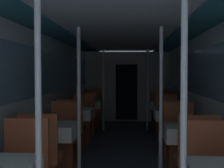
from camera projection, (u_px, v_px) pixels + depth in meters
wall_left at (46, 94)px, 5.18m from camera, size 0.05×10.33×2.05m
wall_right at (200, 94)px, 5.01m from camera, size 0.05×10.33×2.05m
ceiling_panel at (122, 33)px, 5.06m from camera, size 2.53×10.33×0.07m
bulkhead_far at (126, 87)px, 9.25m from camera, size 2.47×0.09×2.05m
support_pole_left_0 at (38, 129)px, 2.36m from camera, size 0.05×0.05×2.05m
dining_table_left_1 at (54, 134)px, 4.19m from camera, size 0.59×0.59×0.76m
chair_left_far_1 at (63, 148)px, 4.75m from camera, size 0.45×0.45×1.00m
support_pole_left_1 at (79, 104)px, 4.15m from camera, size 0.05×0.05×2.05m
dining_table_left_2 at (77, 115)px, 5.99m from camera, size 0.59×0.59×0.76m
chair_left_near_2 at (72, 138)px, 5.46m from camera, size 0.45×0.45×1.00m
chair_left_far_2 at (82, 127)px, 6.54m from camera, size 0.45×0.45×1.00m
dining_table_left_3 at (90, 105)px, 7.78m from camera, size 0.59×0.59×0.76m
chair_left_near_3 at (87, 122)px, 7.25m from camera, size 0.45×0.45×1.00m
chair_left_far_3 at (93, 115)px, 8.34m from camera, size 0.45×0.45×1.00m
support_pole_left_3 at (104, 89)px, 7.74m from camera, size 0.05×0.05×2.05m
support_pole_right_0 at (184, 131)px, 2.29m from camera, size 0.05×0.05×2.05m
dining_table_right_1 at (187, 136)px, 4.08m from camera, size 0.59×0.59×0.76m
chair_right_far_1 at (180, 150)px, 4.63m from camera, size 0.45×0.45×1.00m
support_pole_right_1 at (161, 105)px, 4.08m from camera, size 0.05×0.05×2.05m
dining_table_right_2 at (170, 116)px, 5.87m from camera, size 0.59×0.59×0.76m
chair_right_near_2 at (174, 139)px, 5.34m from camera, size 0.45×0.45×1.00m
chair_right_far_2 at (167, 128)px, 6.43m from camera, size 0.45×0.45×1.00m
dining_table_right_3 at (161, 106)px, 7.67m from camera, size 0.59×0.59×0.76m
chair_right_near_3 at (163, 122)px, 7.14m from camera, size 0.45×0.45×1.00m
chair_right_far_3 at (159, 116)px, 8.22m from camera, size 0.45×0.45×1.00m
support_pole_right_3 at (147, 89)px, 7.67m from camera, size 0.05×0.05×2.05m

